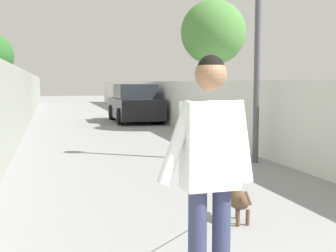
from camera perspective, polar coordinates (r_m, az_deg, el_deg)
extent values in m
plane|color=gray|center=(14.76, -8.06, -0.60)|extent=(80.00, 80.00, 0.00)
cube|color=#999E93|center=(12.61, -19.34, 2.65)|extent=(48.00, 0.30, 2.00)
cube|color=silver|center=(13.37, 4.61, 2.33)|extent=(48.00, 0.30, 1.65)
cylinder|color=brown|center=(14.52, 5.84, 4.45)|extent=(0.24, 0.24, 2.59)
ellipsoid|color=#4C843D|center=(14.61, 5.92, 12.03)|extent=(2.11, 2.11, 2.09)
cylinder|color=#4C4C51|center=(8.86, 11.55, 9.73)|extent=(0.12, 0.12, 4.48)
cylinder|color=#333859|center=(3.15, 3.84, -15.15)|extent=(0.13, 0.13, 0.78)
cylinder|color=#333859|center=(3.22, 6.94, -14.74)|extent=(0.13, 0.13, 0.78)
cube|color=white|center=(3.01, 5.53, -2.51)|extent=(0.23, 0.39, 0.60)
cylinder|color=white|center=(2.92, 1.19, -2.15)|extent=(0.10, 0.29, 0.58)
cylinder|color=white|center=(3.11, 9.62, -2.02)|extent=(0.10, 0.18, 0.59)
sphere|color=#9E7051|center=(2.98, 5.62, 6.70)|extent=(0.22, 0.22, 0.22)
sphere|color=black|center=(2.98, 5.63, 7.44)|extent=(0.19, 0.19, 0.19)
ellipsoid|color=brown|center=(5.12, 9.08, -9.41)|extent=(0.41, 0.24, 0.22)
sphere|color=brown|center=(5.33, 7.83, -8.01)|extent=(0.15, 0.15, 0.15)
cone|color=black|center=(5.30, 7.45, -7.21)|extent=(0.05, 0.05, 0.06)
cone|color=black|center=(5.33, 8.24, -7.14)|extent=(0.05, 0.05, 0.06)
cylinder|color=brown|center=(5.26, 7.82, -11.01)|extent=(0.04, 0.04, 0.18)
cylinder|color=brown|center=(5.31, 9.01, -10.87)|extent=(0.04, 0.04, 0.18)
cylinder|color=brown|center=(5.04, 9.09, -11.79)|extent=(0.04, 0.04, 0.18)
cylinder|color=brown|center=(5.09, 10.33, -11.63)|extent=(0.04, 0.04, 0.18)
cylinder|color=brown|center=(4.89, 10.42, -9.21)|extent=(0.14, 0.04, 0.13)
cylinder|color=black|center=(4.06, 7.76, -6.76)|extent=(1.73, 1.00, 0.66)
cube|color=black|center=(17.97, -4.31, 2.34)|extent=(3.81, 1.70, 0.80)
cube|color=#262B33|center=(17.94, -4.33, 4.51)|extent=(1.98, 1.50, 0.60)
cylinder|color=black|center=(19.02, -7.31, 1.77)|extent=(0.64, 0.22, 0.64)
cylinder|color=black|center=(19.30, -2.66, 1.86)|extent=(0.64, 0.22, 0.64)
cylinder|color=black|center=(16.69, -6.22, 1.24)|extent=(0.64, 0.22, 0.64)
cylinder|color=black|center=(17.00, -0.95, 1.36)|extent=(0.64, 0.22, 0.64)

